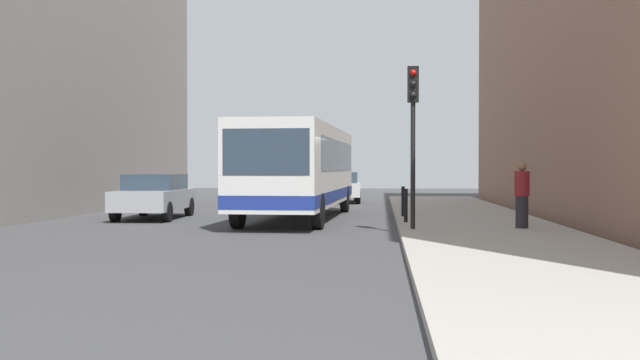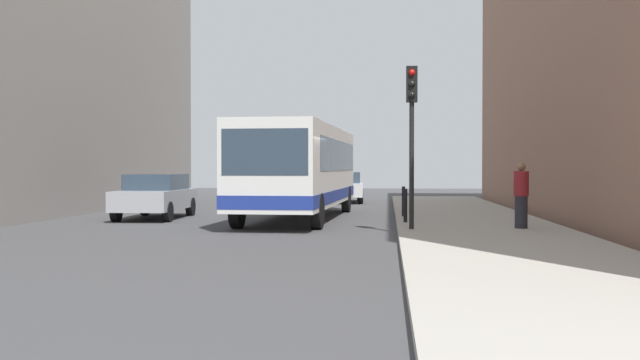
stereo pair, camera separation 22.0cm
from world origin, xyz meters
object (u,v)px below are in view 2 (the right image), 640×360
Objects in this scene: bollard_near at (405,205)px; bus at (301,167)px; car_beside_bus at (156,195)px; traffic_light at (412,116)px; pedestrian_near_signal at (521,195)px; car_behind_bus at (343,186)px; bollard_mid at (404,201)px.

bus is at bearing 136.53° from bollard_near.
bus is at bearing -178.62° from car_beside_bus.
pedestrian_near_signal is (2.80, 0.47, -2.02)m from traffic_light.
car_behind_bus is 1.10× the size of traffic_light.
car_beside_bus is 4.69× the size of bollard_near.
bus is 6.60× the size of pedestrian_near_signal.
bollard_near is at bearing 139.13° from bus.
bollard_mid is (3.38, -0.69, -1.10)m from bus.
bus is 3.62m from bollard_mid.
bollard_mid is at bearing -65.92° from pedestrian_near_signal.
car_beside_bus is 10.05m from traffic_light.
bollard_mid is (0.00, 2.51, 0.00)m from bollard_near.
traffic_light is 2.43× the size of pedestrian_near_signal.
car_beside_bus is 12.08m from pedestrian_near_signal.
pedestrian_near_signal reaches higher than car_beside_bus.
bus reaches higher than car_behind_bus.
car_beside_bus is 4.69× the size of bollard_mid.
car_beside_bus is at bearing 148.09° from traffic_light.
bus reaches higher than bollard_mid.
car_behind_bus is 15.07m from bollard_near.
traffic_light is at bearing -87.46° from bollard_near.
car_behind_bus is at bearing -90.83° from bus.
bollard_near and bollard_mid have the same top height.
traffic_light is 4.32× the size of bollard_mid.
bollard_near is 0.56× the size of pedestrian_near_signal.
pedestrian_near_signal is at bearing 144.16° from bus.
bollard_near is (3.38, -3.20, -1.10)m from bus.
bollard_near is at bearing 158.56° from car_beside_bus.
pedestrian_near_signal reaches higher than car_behind_bus.
pedestrian_near_signal is at bearing 9.62° from traffic_light.
traffic_light reaches higher than bollard_near.
car_beside_bus is 13.12m from car_behind_bus.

